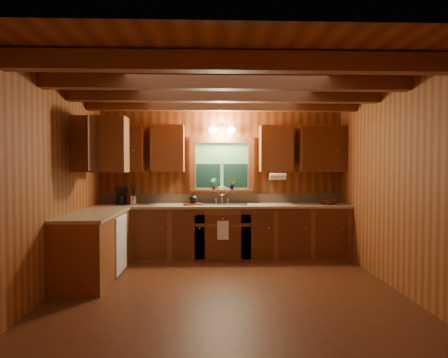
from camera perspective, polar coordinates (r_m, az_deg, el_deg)
name	(u,v)px	position (r m, az deg, el deg)	size (l,w,h in m)	color
room	(226,185)	(4.72, 0.34, -0.89)	(4.20, 4.20, 4.20)	#4B2512
ceiling_beams	(226,89)	(4.82, 0.34, 13.39)	(4.20, 2.54, 0.18)	brown
base_cabinets	(192,236)	(6.10, -4.85, -8.54)	(4.20, 2.22, 0.86)	brown
countertop	(193,208)	(6.04, -4.73, -4.33)	(4.20, 2.24, 0.04)	tan
backsplash	(222,198)	(6.62, -0.33, -2.93)	(4.20, 0.02, 0.16)	tan
dishwasher_panel	(121,244)	(5.65, -15.24, -9.42)	(0.02, 0.60, 0.80)	white
upper_cabinets	(188,148)	(6.16, -5.48, 4.73)	(4.19, 1.77, 0.78)	brown
window	(222,167)	(6.58, -0.32, 1.83)	(1.12, 0.08, 1.00)	brown
window_sill	(222,191)	(6.55, -0.31, -1.75)	(1.06, 0.14, 0.04)	brown
wall_sconce	(222,130)	(6.50, -0.29, 7.44)	(0.45, 0.21, 0.17)	black
paper_towel_roll	(278,176)	(6.34, 8.10, 0.38)	(0.11, 0.11, 0.27)	white
dish_towel	(223,230)	(6.06, -0.15, -7.73)	(0.18, 0.01, 0.30)	white
sink	(222,207)	(6.35, -0.25, -4.25)	(0.82, 0.48, 0.43)	silver
coffee_maker	(122,196)	(6.57, -15.18, -2.45)	(0.17, 0.21, 0.30)	black
utensil_crock	(133,200)	(6.49, -13.56, -3.03)	(0.12, 0.12, 0.34)	silver
cutting_board	(193,204)	(6.27, -4.65, -3.81)	(0.28, 0.20, 0.03)	#502511
teakettle	(193,199)	(6.27, -4.65, -3.08)	(0.13, 0.13, 0.17)	black
wicker_basket	(328,202)	(6.59, 15.42, -3.35)	(0.34, 0.34, 0.08)	#48230C
potted_plant_left	(214,184)	(6.52, -1.57, -0.71)	(0.11, 0.07, 0.20)	#502511
potted_plant_right	(232,184)	(6.54, 1.27, -0.76)	(0.10, 0.08, 0.19)	#502511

